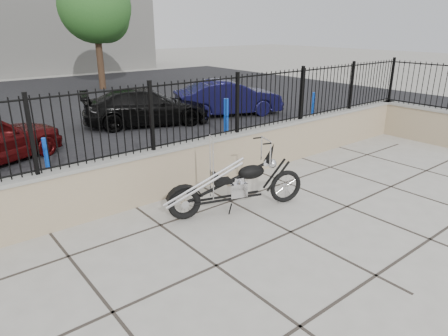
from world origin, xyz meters
TOP-DOWN VIEW (x-y plane):
  - ground_plane at (0.00, 0.00)m, footprint 90.00×90.00m
  - parking_lot at (0.00, 12.50)m, footprint 30.00×30.00m
  - retaining_wall at (0.00, 2.50)m, footprint 14.00×0.36m
  - wall_return at (6.85, 1.30)m, footprint 0.36×2.50m
  - iron_fence at (0.00, 2.50)m, footprint 14.00×0.08m
  - fence_return at (6.85, 1.30)m, footprint 0.08×2.30m
  - chopper_motorcycle at (-0.19, 1.16)m, footprint 2.41×1.14m
  - car_black at (1.75, 7.87)m, footprint 4.36×2.90m
  - car_blue at (4.74, 7.33)m, footprint 4.02×2.56m
  - bollard_a at (-2.23, 4.98)m, footprint 0.11×0.11m
  - bollard_b at (2.70, 4.96)m, footprint 0.18×0.18m
  - bollard_c at (6.82, 5.17)m, footprint 0.12×0.12m
  - tree_right at (3.72, 16.23)m, footprint 3.45×3.45m

SIDE VIEW (x-z plane):
  - ground_plane at x=0.00m, z-range 0.00..0.00m
  - parking_lot at x=0.00m, z-range 0.00..0.00m
  - bollard_a at x=-2.23m, z-range 0.00..0.86m
  - bollard_c at x=6.82m, z-range 0.00..0.89m
  - retaining_wall at x=0.00m, z-range 0.00..0.96m
  - wall_return at x=6.85m, z-range 0.00..0.96m
  - bollard_b at x=2.70m, z-range 0.00..1.15m
  - car_black at x=1.75m, z-range 0.00..1.17m
  - car_blue at x=4.74m, z-range 0.00..1.25m
  - chopper_motorcycle at x=-0.19m, z-range 0.00..1.44m
  - iron_fence at x=0.00m, z-range 0.96..2.16m
  - fence_return at x=6.85m, z-range 0.96..2.16m
  - tree_right at x=3.72m, z-range 1.16..6.98m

